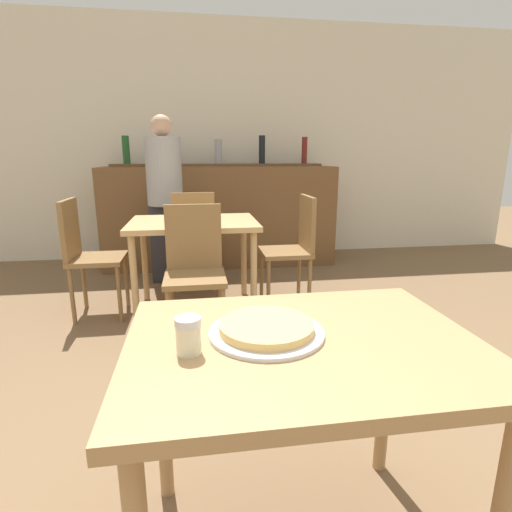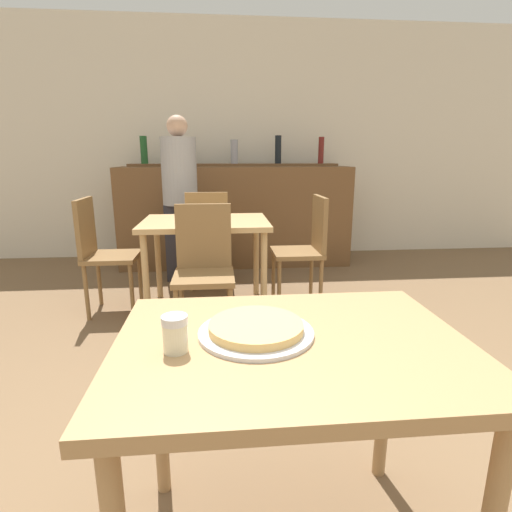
{
  "view_description": "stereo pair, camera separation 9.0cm",
  "coord_description": "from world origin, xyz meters",
  "px_view_note": "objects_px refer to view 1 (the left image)",
  "views": [
    {
      "loc": [
        -0.28,
        -0.99,
        1.24
      ],
      "look_at": [
        -0.05,
        0.55,
        0.85
      ],
      "focal_mm": 28.0,
      "sensor_mm": 36.0,
      "label": 1
    },
    {
      "loc": [
        -0.19,
        -1.0,
        1.24
      ],
      "look_at": [
        -0.05,
        0.55,
        0.85
      ],
      "focal_mm": 28.0,
      "sensor_mm": 36.0,
      "label": 2
    }
  ],
  "objects_px": {
    "pizza_tray": "(266,329)",
    "cheese_shaker": "(188,335)",
    "chair_far_side_left": "(86,250)",
    "chair_far_side_back": "(194,234)",
    "chair_far_side_front": "(195,264)",
    "chair_far_side_right": "(295,243)",
    "person_standing": "(165,195)"
  },
  "relations": [
    {
      "from": "chair_far_side_back",
      "to": "chair_far_side_left",
      "type": "distance_m",
      "value": 0.99
    },
    {
      "from": "pizza_tray",
      "to": "chair_far_side_front",
      "type": "bearing_deg",
      "value": 97.34
    },
    {
      "from": "chair_far_side_right",
      "to": "pizza_tray",
      "type": "bearing_deg",
      "value": -16.24
    },
    {
      "from": "chair_far_side_front",
      "to": "person_standing",
      "type": "relative_size",
      "value": 0.57
    },
    {
      "from": "chair_far_side_front",
      "to": "chair_far_side_back",
      "type": "bearing_deg",
      "value": 90.0
    },
    {
      "from": "person_standing",
      "to": "cheese_shaker",
      "type": "bearing_deg",
      "value": -85.2
    },
    {
      "from": "chair_far_side_back",
      "to": "chair_far_side_right",
      "type": "height_order",
      "value": "same"
    },
    {
      "from": "chair_far_side_left",
      "to": "pizza_tray",
      "type": "distance_m",
      "value": 2.38
    },
    {
      "from": "pizza_tray",
      "to": "person_standing",
      "type": "xyz_separation_m",
      "value": [
        -0.47,
        2.98,
        0.1
      ]
    },
    {
      "from": "pizza_tray",
      "to": "cheese_shaker",
      "type": "distance_m",
      "value": 0.23
    },
    {
      "from": "pizza_tray",
      "to": "cheese_shaker",
      "type": "bearing_deg",
      "value": -159.82
    },
    {
      "from": "chair_far_side_front",
      "to": "chair_far_side_left",
      "type": "relative_size",
      "value": 1.0
    },
    {
      "from": "chair_far_side_back",
      "to": "pizza_tray",
      "type": "bearing_deg",
      "value": 94.39
    },
    {
      "from": "chair_far_side_left",
      "to": "chair_far_side_right",
      "type": "xyz_separation_m",
      "value": [
        1.65,
        0.0,
        0.0
      ]
    },
    {
      "from": "pizza_tray",
      "to": "cheese_shaker",
      "type": "height_order",
      "value": "cheese_shaker"
    },
    {
      "from": "chair_far_side_front",
      "to": "chair_far_side_left",
      "type": "bearing_deg",
      "value": 146.86
    },
    {
      "from": "chair_far_side_left",
      "to": "chair_far_side_back",
      "type": "bearing_deg",
      "value": -56.86
    },
    {
      "from": "chair_far_side_front",
      "to": "pizza_tray",
      "type": "height_order",
      "value": "chair_far_side_front"
    },
    {
      "from": "chair_far_side_front",
      "to": "chair_far_side_back",
      "type": "distance_m",
      "value": 1.08
    },
    {
      "from": "chair_far_side_front",
      "to": "chair_far_side_right",
      "type": "bearing_deg",
      "value": 33.14
    },
    {
      "from": "chair_far_side_front",
      "to": "person_standing",
      "type": "distance_m",
      "value": 1.45
    },
    {
      "from": "chair_far_side_front",
      "to": "chair_far_side_back",
      "type": "xyz_separation_m",
      "value": [
        0.0,
        1.08,
        0.0
      ]
    },
    {
      "from": "chair_far_side_front",
      "to": "chair_far_side_right",
      "type": "xyz_separation_m",
      "value": [
        0.83,
        0.54,
        0.0
      ]
    },
    {
      "from": "cheese_shaker",
      "to": "person_standing",
      "type": "relative_size",
      "value": 0.06
    },
    {
      "from": "pizza_tray",
      "to": "chair_far_side_left",
      "type": "bearing_deg",
      "value": 115.81
    },
    {
      "from": "person_standing",
      "to": "chair_far_side_right",
      "type": "bearing_deg",
      "value": -37.68
    },
    {
      "from": "chair_far_side_right",
      "to": "chair_far_side_left",
      "type": "bearing_deg",
      "value": -90.0
    },
    {
      "from": "chair_far_side_back",
      "to": "chair_far_side_right",
      "type": "bearing_deg",
      "value": 146.86
    },
    {
      "from": "chair_far_side_left",
      "to": "pizza_tray",
      "type": "xyz_separation_m",
      "value": [
        1.03,
        -2.14,
        0.23
      ]
    },
    {
      "from": "chair_far_side_right",
      "to": "person_standing",
      "type": "xyz_separation_m",
      "value": [
        -1.09,
        0.85,
        0.34
      ]
    },
    {
      "from": "chair_far_side_left",
      "to": "chair_far_side_right",
      "type": "relative_size",
      "value": 1.0
    },
    {
      "from": "chair_far_side_left",
      "to": "pizza_tray",
      "type": "bearing_deg",
      "value": -154.19
    }
  ]
}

